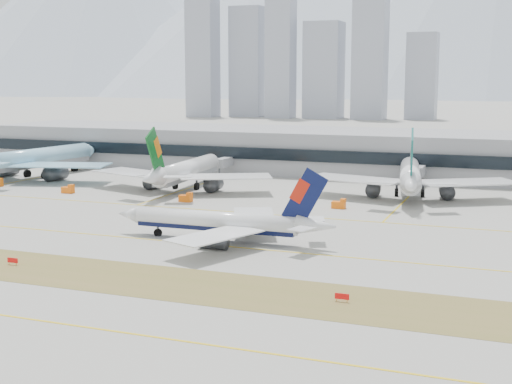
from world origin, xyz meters
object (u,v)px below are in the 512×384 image
at_px(widebody_eva, 184,172).
at_px(widebody_cathay, 410,177).
at_px(terminal, 354,152).
at_px(taxiing_airliner, 223,223).
at_px(widebody_korean, 33,160).

relative_size(widebody_eva, widebody_cathay, 0.97).
bearing_deg(terminal, widebody_eva, -124.76).
height_order(widebody_cathay, terminal, widebody_cathay).
distance_m(widebody_eva, terminal, 68.74).
distance_m(taxiing_airliner, widebody_cathay, 74.81).
relative_size(taxiing_airliner, widebody_eva, 0.84).
xyz_separation_m(taxiing_airliner, widebody_eva, (-38.37, 59.35, 1.55)).
xyz_separation_m(taxiing_airliner, widebody_cathay, (27.49, 69.55, 1.75)).
relative_size(widebody_cathay, terminal, 0.21).
relative_size(widebody_korean, widebody_eva, 1.13).
height_order(taxiing_airliner, widebody_cathay, widebody_cathay).
xyz_separation_m(widebody_cathay, terminal, (-26.68, 46.24, 1.80)).
bearing_deg(taxiing_airliner, widebody_eva, -57.77).
height_order(widebody_eva, widebody_cathay, widebody_cathay).
distance_m(widebody_eva, widebody_cathay, 66.64).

